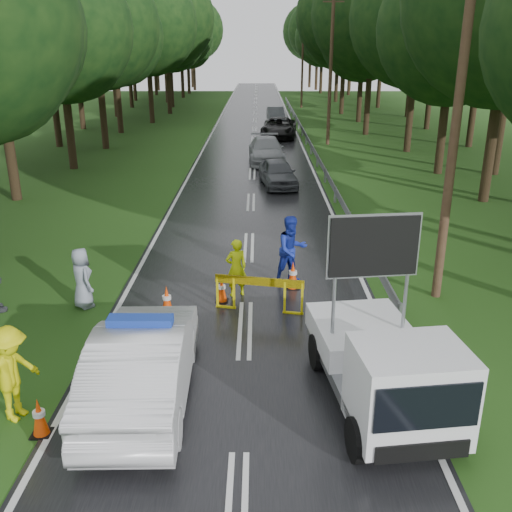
{
  "coord_description": "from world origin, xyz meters",
  "views": [
    {
      "loc": [
        0.31,
        -12.34,
        6.42
      ],
      "look_at": [
        0.26,
        1.62,
        1.3
      ],
      "focal_mm": 40.0,
      "sensor_mm": 36.0,
      "label": 1
    }
  ],
  "objects_px": {
    "officer": "(236,268)",
    "queue_car_first": "(278,173)",
    "queue_car_second": "(266,150)",
    "civilian": "(292,250)",
    "barrier": "(259,286)",
    "queue_car_third": "(279,128)",
    "police_sedan": "(143,363)",
    "work_truck": "(386,367)",
    "queue_car_fourth": "(276,115)"
  },
  "relations": [
    {
      "from": "officer",
      "to": "queue_car_first",
      "type": "height_order",
      "value": "officer"
    },
    {
      "from": "barrier",
      "to": "queue_car_third",
      "type": "xyz_separation_m",
      "value": [
        1.52,
        30.09,
        0.02
      ]
    },
    {
      "from": "officer",
      "to": "queue_car_fourth",
      "type": "bearing_deg",
      "value": -114.39
    },
    {
      "from": "civilian",
      "to": "queue_car_second",
      "type": "bearing_deg",
      "value": 64.99
    },
    {
      "from": "police_sedan",
      "to": "civilian",
      "type": "xyz_separation_m",
      "value": [
        3.14,
        5.91,
        0.18
      ]
    },
    {
      "from": "officer",
      "to": "police_sedan",
      "type": "bearing_deg",
      "value": 50.96
    },
    {
      "from": "work_truck",
      "to": "barrier",
      "type": "distance_m",
      "value": 4.87
    },
    {
      "from": "queue_car_second",
      "to": "civilian",
      "type": "bearing_deg",
      "value": -90.86
    },
    {
      "from": "civilian",
      "to": "queue_car_second",
      "type": "height_order",
      "value": "civilian"
    },
    {
      "from": "queue_car_second",
      "to": "work_truck",
      "type": "bearing_deg",
      "value": -88.07
    },
    {
      "from": "civilian",
      "to": "officer",
      "type": "bearing_deg",
      "value": -173.74
    },
    {
      "from": "police_sedan",
      "to": "queue_car_first",
      "type": "bearing_deg",
      "value": -101.45
    },
    {
      "from": "queue_car_first",
      "to": "queue_car_fourth",
      "type": "xyz_separation_m",
      "value": [
        0.62,
        25.41,
        0.02
      ]
    },
    {
      "from": "queue_car_fourth",
      "to": "civilian",
      "type": "bearing_deg",
      "value": -94.07
    },
    {
      "from": "work_truck",
      "to": "civilian",
      "type": "distance_m",
      "value": 6.43
    },
    {
      "from": "police_sedan",
      "to": "queue_car_second",
      "type": "bearing_deg",
      "value": -97.84
    },
    {
      "from": "barrier",
      "to": "queue_car_fourth",
      "type": "xyz_separation_m",
      "value": [
        1.56,
        39.54,
        -0.04
      ]
    },
    {
      "from": "queue_car_second",
      "to": "officer",
      "type": "bearing_deg",
      "value": -95.54
    },
    {
      "from": "police_sedan",
      "to": "work_truck",
      "type": "distance_m",
      "value": 4.52
    },
    {
      "from": "queue_car_first",
      "to": "civilian",
      "type": "bearing_deg",
      "value": -97.8
    },
    {
      "from": "officer",
      "to": "queue_car_first",
      "type": "relative_size",
      "value": 0.42
    },
    {
      "from": "police_sedan",
      "to": "queue_car_fourth",
      "type": "xyz_separation_m",
      "value": [
        3.76,
        43.45,
        -0.13
      ]
    },
    {
      "from": "police_sedan",
      "to": "barrier",
      "type": "xyz_separation_m",
      "value": [
        2.2,
        3.91,
        -0.09
      ]
    },
    {
      "from": "officer",
      "to": "civilian",
      "type": "bearing_deg",
      "value": -168.4
    },
    {
      "from": "police_sedan",
      "to": "queue_car_second",
      "type": "relative_size",
      "value": 0.99
    },
    {
      "from": "queue_car_third",
      "to": "police_sedan",
      "type": "bearing_deg",
      "value": -91.06
    },
    {
      "from": "barrier",
      "to": "queue_car_first",
      "type": "relative_size",
      "value": 0.59
    },
    {
      "from": "barrier",
      "to": "officer",
      "type": "height_order",
      "value": "officer"
    },
    {
      "from": "queue_car_third",
      "to": "work_truck",
      "type": "bearing_deg",
      "value": -83.5
    },
    {
      "from": "barrier",
      "to": "civilian",
      "type": "bearing_deg",
      "value": 76.37
    },
    {
      "from": "officer",
      "to": "civilian",
      "type": "height_order",
      "value": "civilian"
    },
    {
      "from": "civilian",
      "to": "queue_car_second",
      "type": "xyz_separation_m",
      "value": [
        -0.48,
        18.35,
        -0.27
      ]
    },
    {
      "from": "queue_car_second",
      "to": "barrier",
      "type": "bearing_deg",
      "value": -93.64
    },
    {
      "from": "police_sedan",
      "to": "queue_car_second",
      "type": "xyz_separation_m",
      "value": [
        2.66,
        24.25,
        -0.08
      ]
    },
    {
      "from": "barrier",
      "to": "officer",
      "type": "bearing_deg",
      "value": 133.2
    },
    {
      "from": "queue_car_fourth",
      "to": "barrier",
      "type": "bearing_deg",
      "value": -95.37
    },
    {
      "from": "police_sedan",
      "to": "queue_car_third",
      "type": "distance_m",
      "value": 34.2
    },
    {
      "from": "barrier",
      "to": "queue_car_fourth",
      "type": "bearing_deg",
      "value": 99.14
    },
    {
      "from": "work_truck",
      "to": "civilian",
      "type": "height_order",
      "value": "work_truck"
    },
    {
      "from": "police_sedan",
      "to": "queue_car_third",
      "type": "bearing_deg",
      "value": -97.84
    },
    {
      "from": "work_truck",
      "to": "queue_car_second",
      "type": "relative_size",
      "value": 0.92
    },
    {
      "from": "queue_car_first",
      "to": "queue_car_fourth",
      "type": "relative_size",
      "value": 0.94
    },
    {
      "from": "police_sedan",
      "to": "civilian",
      "type": "bearing_deg",
      "value": -119.55
    },
    {
      "from": "officer",
      "to": "work_truck",
      "type": "bearing_deg",
      "value": 97.82
    },
    {
      "from": "work_truck",
      "to": "barrier",
      "type": "xyz_separation_m",
      "value": [
        -2.3,
        4.28,
        -0.22
      ]
    },
    {
      "from": "barrier",
      "to": "officer",
      "type": "distance_m",
      "value": 1.18
    },
    {
      "from": "officer",
      "to": "queue_car_second",
      "type": "height_order",
      "value": "officer"
    },
    {
      "from": "work_truck",
      "to": "officer",
      "type": "xyz_separation_m",
      "value": [
        -2.92,
        5.28,
        -0.13
      ]
    },
    {
      "from": "work_truck",
      "to": "queue_car_fourth",
      "type": "relative_size",
      "value": 1.12
    },
    {
      "from": "civilian",
      "to": "queue_car_fourth",
      "type": "bearing_deg",
      "value": 62.55
    }
  ]
}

